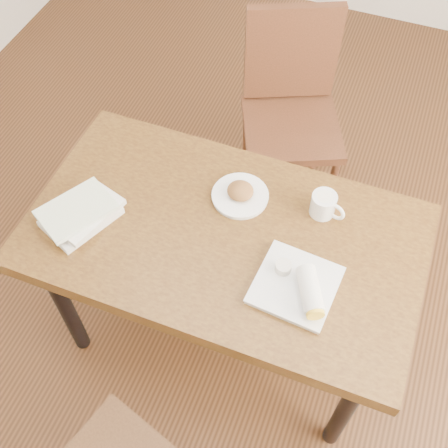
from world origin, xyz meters
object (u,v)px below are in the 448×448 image
(chair_far, at_px, (291,103))
(plate_burrito, at_px, (300,287))
(table, at_px, (224,247))
(book_stack, at_px, (81,214))
(plate_scone, at_px, (240,194))
(coffee_mug, at_px, (324,205))

(chair_far, height_order, plate_burrito, chair_far)
(chair_far, bearing_deg, table, -88.48)
(table, distance_m, plate_burrito, 0.33)
(table, relative_size, chair_far, 1.35)
(book_stack, bearing_deg, plate_scone, 30.79)
(coffee_mug, distance_m, book_stack, 0.80)
(table, height_order, plate_burrito, plate_burrito)
(chair_far, relative_size, coffee_mug, 7.83)
(plate_scone, bearing_deg, coffee_mug, 7.87)
(table, xyz_separation_m, chair_far, (-0.02, 0.89, -0.12))
(plate_scone, distance_m, plate_burrito, 0.40)
(coffee_mug, xyz_separation_m, book_stack, (-0.73, -0.31, -0.01))
(plate_scone, xyz_separation_m, book_stack, (-0.46, -0.27, 0.01))
(coffee_mug, bearing_deg, book_stack, -157.12)
(chair_far, distance_m, plate_scone, 0.76)
(plate_scone, relative_size, coffee_mug, 1.60)
(coffee_mug, distance_m, plate_burrito, 0.31)
(coffee_mug, bearing_deg, table, -145.02)
(plate_burrito, bearing_deg, coffee_mug, 92.05)
(plate_scone, height_order, plate_burrito, plate_burrito)
(chair_far, bearing_deg, plate_burrito, -72.69)
(table, relative_size, coffee_mug, 10.58)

